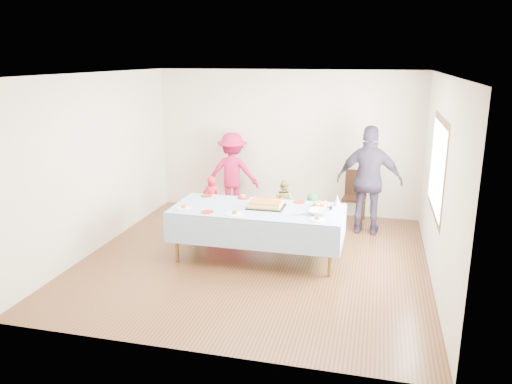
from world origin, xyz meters
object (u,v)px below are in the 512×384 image
(birthday_cake, at_px, (266,204))
(dining_chair, at_px, (355,193))
(adult_left, at_px, (233,173))
(party_table, at_px, (258,212))

(birthday_cake, height_order, dining_chair, dining_chair)
(adult_left, bearing_deg, birthday_cake, 114.10)
(birthday_cake, bearing_deg, adult_left, 118.66)
(party_table, xyz_separation_m, dining_chair, (1.31, 2.16, -0.21))
(adult_left, bearing_deg, party_table, 110.91)
(dining_chair, bearing_deg, adult_left, -174.18)
(party_table, bearing_deg, adult_left, 115.47)
(party_table, height_order, dining_chair, dining_chair)
(party_table, xyz_separation_m, birthday_cake, (0.11, 0.07, 0.10))
(party_table, bearing_deg, dining_chair, 58.86)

